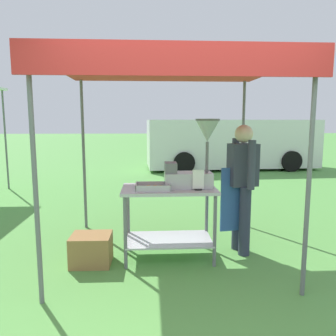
% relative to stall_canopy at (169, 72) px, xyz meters
% --- Properties ---
extents(ground_plane, '(70.00, 70.00, 0.00)m').
position_rel_stall_canopy_xyz_m(ground_plane, '(0.15, 4.52, -2.22)').
color(ground_plane, '#519342').
extents(stall_canopy, '(2.66, 2.37, 2.31)m').
position_rel_stall_canopy_xyz_m(stall_canopy, '(0.00, 0.00, 0.00)').
color(stall_canopy, slate).
rests_on(stall_canopy, ground).
extents(donut_cart, '(1.11, 0.63, 0.87)m').
position_rel_stall_canopy_xyz_m(donut_cart, '(-0.00, -0.10, -1.59)').
color(donut_cart, '#B7B7BC').
rests_on(donut_cart, ground).
extents(donut_tray, '(0.40, 0.28, 0.07)m').
position_rel_stall_canopy_xyz_m(donut_tray, '(-0.19, -0.20, -1.32)').
color(donut_tray, '#B7B7BC').
rests_on(donut_tray, donut_cart).
extents(donut_fryer, '(0.64, 0.28, 0.81)m').
position_rel_stall_canopy_xyz_m(donut_fryer, '(0.30, -0.09, -1.02)').
color(donut_fryer, '#B7B7BC').
rests_on(donut_fryer, donut_cart).
extents(menu_sign, '(0.13, 0.05, 0.23)m').
position_rel_stall_canopy_xyz_m(menu_sign, '(0.33, -0.26, -1.24)').
color(menu_sign, black).
rests_on(menu_sign, donut_cart).
extents(vendor, '(0.46, 0.54, 1.61)m').
position_rel_stall_canopy_xyz_m(vendor, '(0.92, 0.04, -1.31)').
color(vendor, '#2D3347').
rests_on(vendor, ground).
extents(supply_crate, '(0.46, 0.39, 0.35)m').
position_rel_stall_canopy_xyz_m(supply_crate, '(-0.91, -0.22, -2.04)').
color(supply_crate, olive).
rests_on(supply_crate, ground).
extents(van_white, '(5.84, 2.31, 1.69)m').
position_rel_stall_canopy_xyz_m(van_white, '(2.63, 7.44, -1.34)').
color(van_white, white).
rests_on(van_white, ground).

